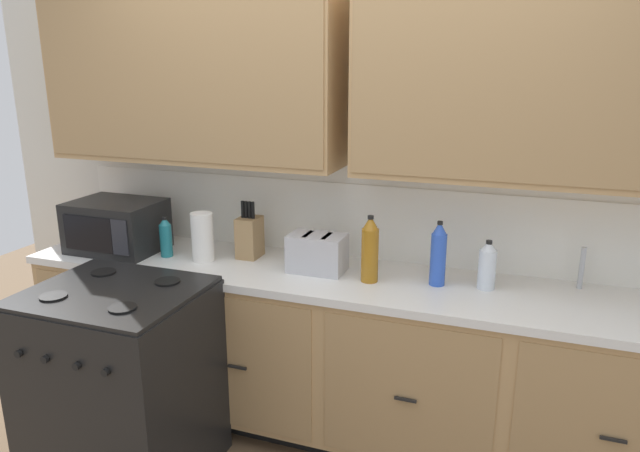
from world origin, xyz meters
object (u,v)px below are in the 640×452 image
at_px(toaster, 317,253).
at_px(knife_block, 250,236).
at_px(bottle_amber, 370,250).
at_px(bottle_blue, 438,254).
at_px(bottle_red, 74,223).
at_px(microwave, 117,226).
at_px(bottle_teal, 166,237).
at_px(stove_range, 122,383).
at_px(bottle_clear, 487,265).
at_px(paper_towel_roll, 202,237).

distance_m(toaster, knife_block, 0.43).
xyz_separation_m(toaster, bottle_amber, (0.29, -0.05, 0.06)).
height_order(bottle_blue, bottle_red, bottle_blue).
xyz_separation_m(microwave, bottle_teal, (0.32, -0.00, -0.03)).
distance_m(microwave, bottle_red, 0.34).
xyz_separation_m(toaster, bottle_red, (-1.50, -0.02, 0.02)).
bearing_deg(microwave, bottle_blue, 2.50).
bearing_deg(bottle_amber, knife_block, 169.38).
xyz_separation_m(bottle_amber, bottle_teal, (-1.13, -0.01, -0.05)).
bearing_deg(toaster, bottle_red, -179.18).
distance_m(toaster, bottle_teal, 0.85).
height_order(bottle_amber, bottle_teal, bottle_amber).
bearing_deg(knife_block, toaster, -11.34).
bearing_deg(stove_range, bottle_blue, 26.28).
bearing_deg(bottle_blue, bottle_clear, 7.10).
bearing_deg(bottle_blue, stove_range, -153.72).
bearing_deg(toaster, bottle_teal, -175.90).
relative_size(stove_range, microwave, 1.98).
height_order(stove_range, bottle_red, bottle_red).
height_order(microwave, paper_towel_roll, microwave).
height_order(knife_block, bottle_amber, bottle_amber).
bearing_deg(bottle_amber, bottle_teal, -179.35).
bearing_deg(bottle_teal, knife_block, 18.60).
distance_m(toaster, paper_towel_roll, 0.63).
relative_size(bottle_teal, bottle_blue, 0.71).
relative_size(paper_towel_roll, bottle_teal, 1.18).
bearing_deg(stove_range, bottle_amber, 30.18).
bearing_deg(paper_towel_roll, stove_range, -101.07).
bearing_deg(toaster, paper_towel_roll, -174.87).
bearing_deg(bottle_teal, bottle_clear, 3.61).
xyz_separation_m(toaster, bottle_teal, (-0.85, -0.06, 0.01)).
bearing_deg(bottle_amber, bottle_blue, 11.71).
relative_size(toaster, paper_towel_roll, 1.08).
bearing_deg(bottle_amber, bottle_red, 179.15).
bearing_deg(bottle_clear, bottle_red, -178.36).
bearing_deg(microwave, bottle_teal, -0.11).
bearing_deg(bottle_amber, bottle_clear, 9.81).
bearing_deg(knife_block, bottle_teal, -161.40).
bearing_deg(paper_towel_roll, bottle_red, 177.75).
relative_size(bottle_clear, bottle_blue, 0.75).
bearing_deg(stove_range, bottle_teal, 100.76).
bearing_deg(knife_block, bottle_red, -174.42).
bearing_deg(bottle_red, bottle_blue, 1.05).
xyz_separation_m(stove_range, bottle_clear, (1.56, 0.69, 0.55)).
bearing_deg(bottle_clear, toaster, -176.88).
bearing_deg(bottle_teal, bottle_blue, 3.08).
bearing_deg(bottle_teal, paper_towel_roll, 1.22).
xyz_separation_m(bottle_amber, bottle_red, (-1.78, 0.03, -0.04)).
bearing_deg(toaster, knife_block, 168.66).
distance_m(knife_block, bottle_teal, 0.45).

